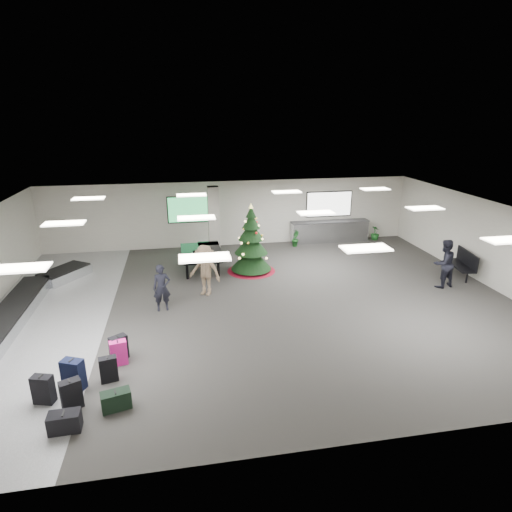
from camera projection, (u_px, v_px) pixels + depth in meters
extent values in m
plane|color=#312F2D|center=(257.00, 302.00, 15.03)|extent=(18.00, 18.00, 0.00)
cube|color=beige|center=(232.00, 214.00, 21.04)|extent=(18.00, 0.02, 3.20)
cube|color=beige|center=(326.00, 380.00, 8.00)|extent=(18.00, 0.02, 3.20)
cube|color=beige|center=(493.00, 245.00, 16.05)|extent=(0.02, 14.00, 3.20)
cube|color=silver|center=(258.00, 213.00, 14.01)|extent=(18.00, 14.00, 0.02)
cube|color=gray|center=(45.00, 319.00, 13.84)|extent=(4.00, 14.00, 0.01)
cube|color=#AEA99F|center=(214.00, 221.00, 19.57)|extent=(0.50, 0.50, 3.20)
cube|color=green|center=(190.00, 209.00, 20.56)|extent=(2.20, 0.08, 1.30)
cube|color=white|center=(329.00, 204.00, 21.75)|extent=(2.40, 0.08, 1.30)
cube|color=white|center=(20.00, 268.00, 9.28)|extent=(1.20, 0.60, 0.04)
cube|color=white|center=(64.00, 223.00, 13.01)|extent=(1.20, 0.60, 0.04)
cube|color=white|center=(88.00, 198.00, 16.73)|extent=(1.20, 0.60, 0.04)
cube|color=white|center=(205.00, 258.00, 9.96)|extent=(1.20, 0.60, 0.04)
cube|color=white|center=(196.00, 218.00, 13.69)|extent=(1.20, 0.60, 0.04)
cube|color=white|center=(191.00, 195.00, 17.41)|extent=(1.20, 0.60, 0.04)
cube|color=white|center=(366.00, 248.00, 10.64)|extent=(1.20, 0.60, 0.04)
cube|color=white|center=(316.00, 213.00, 14.37)|extent=(1.20, 0.60, 0.04)
cube|color=white|center=(287.00, 192.00, 18.09)|extent=(1.20, 0.60, 0.04)
cube|color=white|center=(507.00, 240.00, 11.32)|extent=(1.20, 0.60, 0.04)
cube|color=white|center=(425.00, 208.00, 15.05)|extent=(1.20, 0.60, 0.04)
cube|color=white|center=(375.00, 189.00, 18.77)|extent=(1.20, 0.60, 0.04)
cube|color=silver|center=(64.00, 274.00, 17.10)|extent=(1.97, 2.21, 0.38)
cube|color=black|center=(64.00, 269.00, 17.04)|extent=(1.87, 2.10, 0.05)
cube|color=silver|center=(330.00, 232.00, 21.91)|extent=(4.00, 0.60, 1.05)
cube|color=#323234|center=(330.00, 221.00, 21.74)|extent=(4.05, 0.65, 0.04)
cube|color=black|center=(71.00, 394.00, 9.59)|extent=(0.51, 0.42, 0.70)
cube|color=black|center=(69.00, 381.00, 9.48)|extent=(0.09, 0.15, 0.02)
cube|color=black|center=(109.00, 369.00, 10.56)|extent=(0.46, 0.31, 0.66)
cube|color=black|center=(107.00, 357.00, 10.45)|extent=(0.06, 0.14, 0.02)
cube|color=#E61E8A|center=(119.00, 353.00, 11.26)|extent=(0.47, 0.33, 0.67)
cube|color=black|center=(117.00, 341.00, 11.15)|extent=(0.06, 0.15, 0.02)
cube|color=black|center=(119.00, 348.00, 11.50)|extent=(0.51, 0.46, 0.68)
cube|color=black|center=(117.00, 336.00, 11.39)|extent=(0.11, 0.14, 0.02)
cube|color=black|center=(73.00, 375.00, 10.24)|extent=(0.58, 0.47, 0.78)
cube|color=black|center=(71.00, 360.00, 10.11)|extent=(0.10, 0.17, 0.02)
cube|color=black|center=(43.00, 389.00, 9.76)|extent=(0.51, 0.37, 0.69)
cube|color=black|center=(41.00, 376.00, 9.65)|extent=(0.07, 0.15, 0.02)
cube|color=black|center=(116.00, 400.00, 9.61)|extent=(0.71, 0.48, 0.43)
cube|color=black|center=(115.00, 392.00, 9.53)|extent=(0.08, 0.20, 0.02)
cube|color=black|center=(65.00, 422.00, 8.93)|extent=(0.66, 0.38, 0.42)
cube|color=black|center=(63.00, 413.00, 8.86)|extent=(0.04, 0.22, 0.02)
cone|color=maroon|center=(251.00, 269.00, 17.99)|extent=(2.02, 2.02, 0.13)
cylinder|color=#3F2819|center=(251.00, 265.00, 17.93)|extent=(0.13, 0.13, 0.53)
cone|color=black|center=(251.00, 258.00, 17.83)|extent=(1.70, 1.70, 0.96)
cone|color=black|center=(251.00, 243.00, 17.62)|extent=(1.38, 1.38, 0.85)
cone|color=black|center=(251.00, 231.00, 17.45)|extent=(1.06, 1.06, 0.74)
cone|color=black|center=(251.00, 221.00, 17.31)|extent=(0.74, 0.74, 0.64)
cone|color=black|center=(251.00, 212.00, 17.19)|extent=(0.43, 0.43, 0.48)
cone|color=#FFE566|center=(251.00, 206.00, 17.12)|extent=(0.17, 0.17, 0.19)
cube|color=black|center=(201.00, 252.00, 17.66)|extent=(1.64, 1.85, 0.29)
cube|color=black|center=(203.00, 262.00, 16.77)|extent=(1.52, 0.34, 0.10)
cube|color=white|center=(203.00, 261.00, 16.72)|extent=(1.36, 0.17, 0.02)
cube|color=black|center=(202.00, 253.00, 16.92)|extent=(0.73, 0.04, 0.23)
cylinder|color=black|center=(187.00, 271.00, 17.03)|extent=(0.10, 0.10, 0.71)
cylinder|color=black|center=(218.00, 268.00, 17.26)|extent=(0.10, 0.10, 0.71)
cylinder|color=black|center=(200.00, 258.00, 18.50)|extent=(0.10, 0.10, 0.71)
cube|color=black|center=(460.00, 265.00, 17.24)|extent=(0.85, 1.77, 0.07)
cylinder|color=black|center=(470.00, 277.00, 16.69)|extent=(0.07, 0.07, 0.45)
cylinder|color=black|center=(449.00, 266.00, 17.96)|extent=(0.07, 0.07, 0.45)
cube|color=black|center=(467.00, 258.00, 17.19)|extent=(0.35, 1.68, 0.57)
imported|color=black|center=(162.00, 288.00, 14.22)|extent=(0.63, 0.45, 1.60)
imported|color=#846B51|center=(205.00, 270.00, 15.40)|extent=(1.40, 1.24, 1.88)
imported|color=black|center=(444.00, 264.00, 16.09)|extent=(1.03, 0.88, 1.87)
imported|color=#16471E|center=(295.00, 239.00, 21.19)|extent=(0.50, 0.53, 0.76)
imported|color=#16471E|center=(375.00, 233.00, 22.23)|extent=(0.55, 0.55, 0.75)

